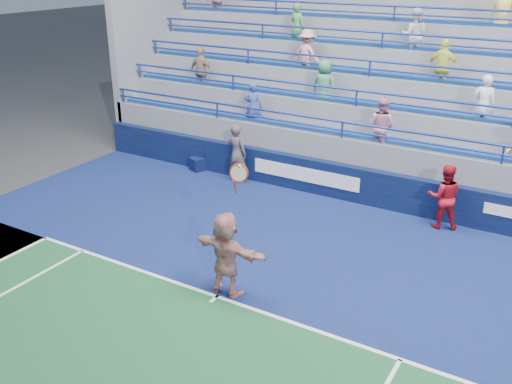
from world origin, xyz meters
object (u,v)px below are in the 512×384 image
Objects in this scene: tennis_player at (226,254)px; line_judge at (237,153)px; judge_chair at (198,163)px; ball_girl at (444,197)px.

tennis_player reaches higher than line_judge.
judge_chair is 8.40m from ball_girl.
judge_chair is at bearing 130.71° from tennis_player.
judge_chair is 0.45× the size of ball_girl.
judge_chair is 0.26× the size of tennis_player.
line_judge is at bearing -20.96° from ball_girl.
line_judge is (-3.43, 5.81, -0.00)m from tennis_player.
line_judge is at bearing -5.65° from judge_chair.
tennis_player is 1.71× the size of ball_girl.
ball_girl is at bearing 60.74° from tennis_player.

